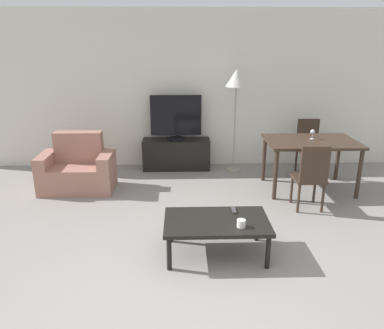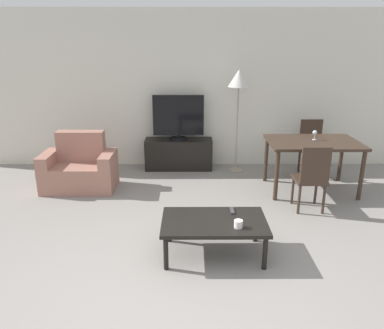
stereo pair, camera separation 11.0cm
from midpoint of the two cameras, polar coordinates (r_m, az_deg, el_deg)
name	(u,v)px [view 2 (the right image)]	position (r m, az deg, el deg)	size (l,w,h in m)	color
ground_plane	(166,309)	(3.43, -3.05, -21.20)	(18.00, 18.00, 0.00)	gray
wall_back	(178,90)	(6.67, -1.67, 11.22)	(7.85, 0.06, 2.70)	silver
armchair	(80,169)	(5.97, -16.22, -0.70)	(1.08, 0.63, 0.86)	#9E6B5B
tv_stand	(179,154)	(6.63, -1.56, 1.61)	(1.17, 0.38, 0.53)	black
tv	(178,118)	(6.47, -1.61, 7.16)	(0.87, 0.31, 0.77)	black
coffee_table	(214,224)	(3.97, 4.19, -9.03)	(1.09, 0.66, 0.40)	black
dining_table	(313,147)	(5.85, 18.46, 2.55)	(1.32, 0.89, 0.77)	#38281E
dining_chair_near	(312,176)	(5.14, 18.38, -1.63)	(0.40, 0.40, 0.92)	#38281E
dining_chair_far	(312,145)	(6.66, 18.21, 2.86)	(0.40, 0.40, 0.92)	#38281E
floor_lamp	(239,83)	(6.29, 7.66, 12.21)	(0.35, 0.35, 1.74)	gray
remote_primary	(232,211)	(4.15, 6.90, -7.01)	(0.04, 0.15, 0.02)	#38383D
cup_white_near	(238,224)	(3.82, 7.91, -8.96)	(0.09, 0.09, 0.08)	white
wine_glass_left	(315,133)	(5.87, 18.72, 4.55)	(0.07, 0.07, 0.15)	silver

